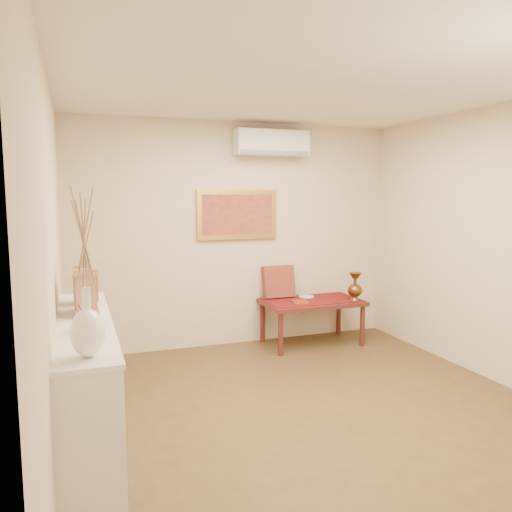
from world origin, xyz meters
name	(u,v)px	position (x,y,z in m)	size (l,w,h in m)	color
floor	(320,417)	(0.00, 0.00, 0.00)	(4.50, 4.50, 0.00)	brown
ceiling	(326,81)	(0.00, 0.00, 2.70)	(4.50, 4.50, 0.00)	silver
wall_back	(237,235)	(0.00, 2.25, 1.35)	(4.00, 0.02, 2.70)	beige
wall_left	(53,268)	(-2.00, 0.00, 1.35)	(0.02, 4.50, 2.70)	beige
white_vase	(85,269)	(-1.81, -0.82, 1.45)	(0.18, 0.18, 0.95)	white
candlestick	(85,322)	(-1.82, -0.47, 1.08)	(0.10, 0.10, 0.21)	silver
brass_urn_small	(84,314)	(-1.82, -0.28, 1.09)	(0.10, 0.10, 0.21)	brown
table_cloth	(312,300)	(0.85, 1.88, 0.55)	(1.14, 0.59, 0.01)	maroon
brass_urn_tall	(355,283)	(1.34, 1.69, 0.76)	(0.18, 0.18, 0.41)	brown
plate	(306,296)	(0.85, 2.05, 0.56)	(0.19, 0.19, 0.01)	white
menu	(300,302)	(0.64, 1.78, 0.56)	(0.18, 0.25, 0.01)	maroon
cushion	(279,282)	(0.51, 2.15, 0.76)	(0.40, 0.10, 0.40)	maroon
display_ledge	(86,389)	(-1.82, 0.00, 0.49)	(0.37, 2.02, 0.98)	white
mantel_clock	(86,289)	(-1.79, 0.23, 1.15)	(0.17, 0.36, 0.41)	tan
wooden_chest	(84,288)	(-1.81, 0.59, 1.10)	(0.16, 0.21, 0.24)	tan
low_table	(312,305)	(0.85, 1.88, 0.48)	(1.20, 0.70, 0.55)	#541E19
painting	(237,214)	(0.00, 2.22, 1.60)	(1.00, 0.06, 0.60)	#B08F38
ac_unit	(271,143)	(0.40, 2.12, 2.45)	(0.90, 0.25, 0.30)	white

